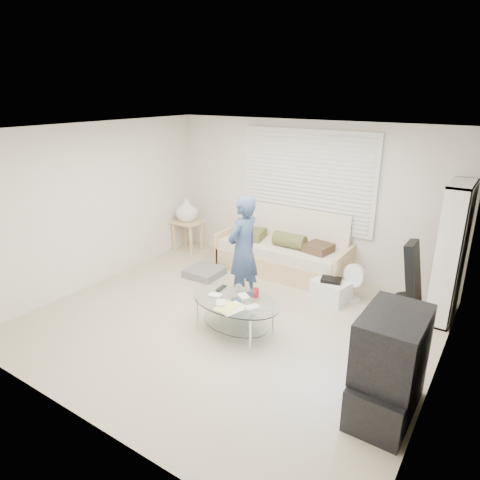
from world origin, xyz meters
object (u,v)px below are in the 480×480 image
Objects in this scene: futon_sofa at (284,252)px; coffee_table at (235,306)px; tv_unit at (389,366)px; bookshelf at (451,253)px.

futon_sofa is 1.73× the size of coffee_table.
tv_unit is 0.82× the size of coffee_table.
bookshelf is at bearing -4.12° from futon_sofa.
tv_unit is at bearing -11.14° from coffee_table.
bookshelf is 2.89m from coffee_table.
tv_unit is (2.40, -2.45, 0.16)m from futon_sofa.
futon_sofa is 1.19× the size of bookshelf.
coffee_table is at bearing -138.55° from bookshelf.
futon_sofa reaches higher than coffee_table.
tv_unit is at bearing -45.65° from futon_sofa.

